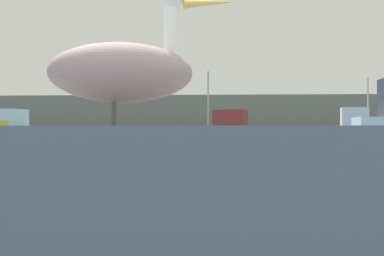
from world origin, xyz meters
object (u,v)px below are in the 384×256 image
object	(u,v)px
pelican	(124,70)
fishing_boat_green	(230,129)
fishing_boat_orange	(347,128)
fishing_boat_teal	(2,129)

from	to	relation	value
pelican	fishing_boat_green	world-z (taller)	fishing_boat_green
pelican	fishing_boat_green	size ratio (longest dim) A/B	0.21
fishing_boat_orange	fishing_boat_green	bearing A→B (deg)	-134.19
fishing_boat_green	fishing_boat_teal	distance (m)	18.20
pelican	fishing_boat_green	bearing A→B (deg)	75.60
pelican	fishing_boat_orange	distance (m)	42.50
fishing_boat_orange	fishing_boat_teal	size ratio (longest dim) A/B	0.85
fishing_boat_teal	fishing_boat_green	bearing A→B (deg)	-172.86
pelican	fishing_boat_orange	world-z (taller)	fishing_boat_orange
fishing_boat_orange	fishing_boat_teal	world-z (taller)	fishing_boat_orange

